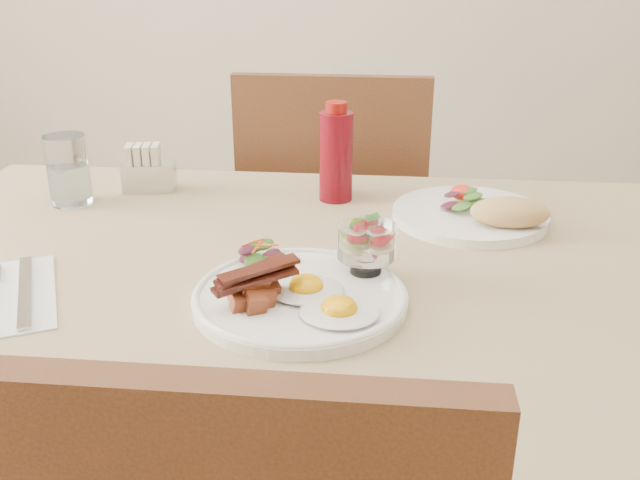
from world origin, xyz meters
TOP-DOWN VIEW (x-y plane):
  - table at (0.00, 0.00)m, footprint 1.33×0.88m
  - chair_far at (0.00, 0.66)m, footprint 0.42×0.42m
  - main_plate at (0.02, -0.11)m, footprint 0.28×0.28m
  - fried_eggs at (0.05, -0.14)m, footprint 0.16×0.16m
  - bacon_potato_pile at (-0.04, -0.15)m, footprint 0.11×0.09m
  - side_salad at (-0.05, -0.03)m, footprint 0.07×0.06m
  - fruit_cup at (0.10, -0.04)m, footprint 0.08×0.08m
  - second_plate at (0.28, 0.20)m, footprint 0.26×0.26m
  - ketchup_bottle at (0.03, 0.29)m, footprint 0.08×0.08m
  - hot_sauce_bottle at (0.02, 0.32)m, footprint 0.05×0.05m
  - sugar_caddy at (-0.32, 0.31)m, footprint 0.10×0.07m
  - water_glass at (-0.44, 0.23)m, footprint 0.07×0.07m
  - napkin_cutlery at (-0.37, -0.13)m, footprint 0.21×0.26m

SIDE VIEW (x-z plane):
  - chair_far at x=0.00m, z-range 0.06..0.99m
  - table at x=0.00m, z-range 0.29..1.04m
  - napkin_cutlery at x=-0.37m, z-range 0.75..0.76m
  - main_plate at x=0.02m, z-range 0.75..0.77m
  - second_plate at x=0.28m, z-range 0.74..0.80m
  - fried_eggs at x=0.05m, z-range 0.76..0.79m
  - side_salad at x=-0.05m, z-range 0.76..0.80m
  - sugar_caddy at x=-0.32m, z-range 0.74..0.83m
  - bacon_potato_pile at x=-0.04m, z-range 0.77..0.82m
  - water_glass at x=-0.44m, z-range 0.74..0.87m
  - fruit_cup at x=0.10m, z-range 0.77..0.85m
  - hot_sauce_bottle at x=0.02m, z-range 0.75..0.91m
  - ketchup_bottle at x=0.03m, z-range 0.75..0.93m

